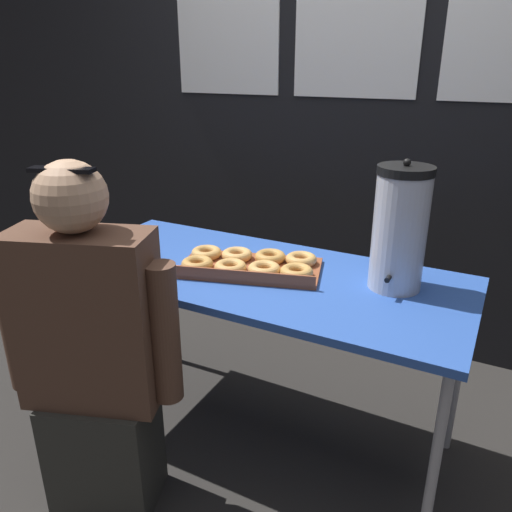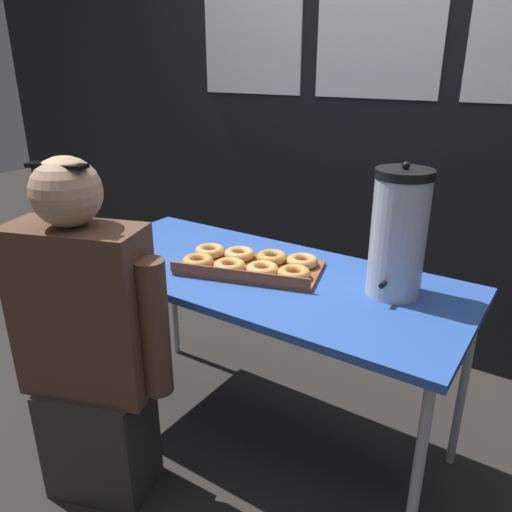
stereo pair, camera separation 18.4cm
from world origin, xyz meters
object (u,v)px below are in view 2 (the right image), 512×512
(donut_box, at_px, (250,264))
(person_seated, at_px, (89,349))
(coffee_urn, at_px, (398,234))
(cell_phone, at_px, (136,243))

(donut_box, distance_m, person_seated, 0.64)
(coffee_urn, relative_size, cell_phone, 2.75)
(cell_phone, bearing_deg, person_seated, -84.63)
(donut_box, bearing_deg, coffee_urn, -4.89)
(cell_phone, height_order, person_seated, person_seated)
(coffee_urn, distance_m, person_seated, 1.09)
(cell_phone, relative_size, person_seated, 0.13)
(donut_box, relative_size, cell_phone, 3.55)
(coffee_urn, distance_m, cell_phone, 1.11)
(person_seated, bearing_deg, donut_box, -138.19)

